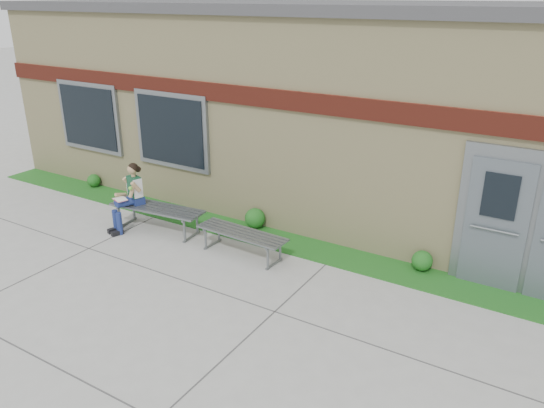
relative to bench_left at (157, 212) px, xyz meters
The scene contains 9 objects.
ground 3.05m from the bench_left, 35.87° to the right, with size 80.00×80.00×0.00m, color #9E9E99.
grass_strip 2.61m from the bench_left, 18.72° to the left, with size 16.00×0.80×0.02m, color #155018.
school_building 5.17m from the bench_left, 59.87° to the left, with size 16.20×6.22×4.20m.
bench_left is the anchor object (origin of this frame).
bench_right 2.00m from the bench_left, ahead, with size 1.74×0.56×0.45m.
girl 0.64m from the bench_left, 159.45° to the right, with size 0.51×0.80×1.34m.
shrub_west 3.26m from the bench_left, 160.61° to the left, with size 0.31×0.31×0.31m, color #155018.
shrub_mid 1.91m from the bench_left, 34.48° to the left, with size 0.40×0.40×0.40m, color #155018.
shrub_east 5.04m from the bench_left, 12.37° to the left, with size 0.35×0.35×0.35m, color #155018.
Camera 1 is at (4.44, -5.21, 4.37)m, focal length 35.00 mm.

